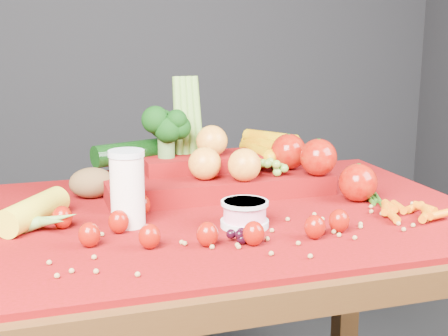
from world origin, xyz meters
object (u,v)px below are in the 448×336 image
object	(u,v)px
produce_mound	(227,166)
milk_glass	(127,186)
table	(227,258)
yogurt_bowl	(245,213)

from	to	relation	value
produce_mound	milk_glass	bearing A→B (deg)	-144.22
milk_glass	table	bearing A→B (deg)	10.65
milk_glass	produce_mound	world-z (taller)	produce_mound
milk_glass	yogurt_bowl	size ratio (longest dim) A/B	1.59
table	produce_mound	distance (m)	0.23
milk_glass	yogurt_bowl	bearing A→B (deg)	-18.83
yogurt_bowl	produce_mound	distance (m)	0.27
yogurt_bowl	produce_mound	bearing A→B (deg)	79.45
table	milk_glass	distance (m)	0.29
table	yogurt_bowl	size ratio (longest dim) A/B	11.58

